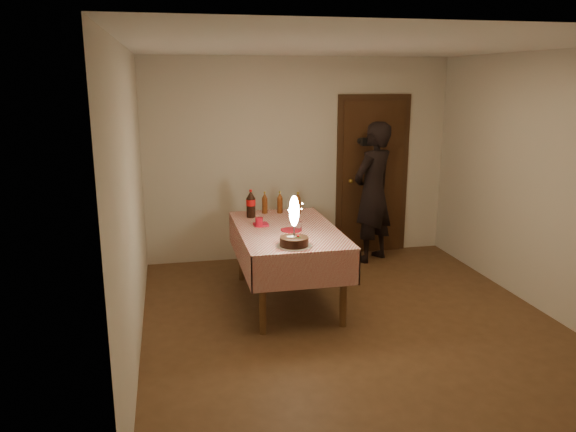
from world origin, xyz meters
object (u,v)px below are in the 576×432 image
at_px(red_plate, 291,230).
at_px(amber_bottle_right, 298,204).
at_px(red_cup, 259,222).
at_px(dining_table, 287,238).
at_px(amber_bottle_mid, 280,203).
at_px(clear_cup, 299,226).
at_px(cola_bottle, 251,204).
at_px(amber_bottle_left, 265,203).
at_px(photographer, 373,192).
at_px(birthday_cake, 294,234).

relative_size(red_plate, amber_bottle_right, 0.86).
height_order(red_plate, red_cup, red_cup).
relative_size(dining_table, amber_bottle_mid, 6.75).
xyz_separation_m(clear_cup, amber_bottle_right, (0.16, 0.69, 0.07)).
bearing_deg(red_cup, dining_table, -22.82).
relative_size(cola_bottle, amber_bottle_mid, 1.25).
bearing_deg(amber_bottle_left, amber_bottle_right, -15.76).
relative_size(amber_bottle_right, photographer, 0.14).
bearing_deg(dining_table, clear_cup, -41.95).
xyz_separation_m(clear_cup, amber_bottle_mid, (-0.04, 0.77, 0.07)).
height_order(birthday_cake, clear_cup, birthday_cake).
xyz_separation_m(cola_bottle, amber_bottle_right, (0.55, 0.05, -0.03)).
height_order(dining_table, amber_bottle_mid, amber_bottle_mid).
distance_m(red_plate, amber_bottle_mid, 0.79).
relative_size(red_cup, clear_cup, 1.11).
bearing_deg(dining_table, red_cup, 157.18).
bearing_deg(red_cup, amber_bottle_mid, 59.13).
height_order(red_plate, amber_bottle_right, amber_bottle_right).
bearing_deg(red_cup, photographer, 31.80).
bearing_deg(amber_bottle_left, amber_bottle_mid, -7.59).
height_order(red_cup, photographer, photographer).
bearing_deg(amber_bottle_right, dining_table, -113.25).
bearing_deg(amber_bottle_right, cola_bottle, -174.57).
bearing_deg(amber_bottle_right, red_plate, -108.48).
relative_size(dining_table, birthday_cake, 3.57).
height_order(red_cup, amber_bottle_right, amber_bottle_right).
relative_size(dining_table, clear_cup, 19.11).
height_order(cola_bottle, amber_bottle_mid, cola_bottle).
relative_size(birthday_cake, cola_bottle, 1.52).
distance_m(birthday_cake, cola_bottle, 1.21).
distance_m(red_cup, amber_bottle_right, 0.72).
relative_size(red_cup, photographer, 0.06).
relative_size(red_cup, amber_bottle_left, 0.39).
xyz_separation_m(birthday_cake, amber_bottle_mid, (0.13, 1.32, -0.00)).
distance_m(cola_bottle, amber_bottle_left, 0.24).
bearing_deg(photographer, red_cup, -148.20).
distance_m(clear_cup, cola_bottle, 0.76).
height_order(cola_bottle, amber_bottle_right, cola_bottle).
distance_m(red_cup, photographer, 1.94).
distance_m(dining_table, red_plate, 0.15).
bearing_deg(birthday_cake, amber_bottle_left, 91.72).
bearing_deg(amber_bottle_left, clear_cup, -75.00).
distance_m(clear_cup, amber_bottle_left, 0.83).
relative_size(amber_bottle_left, photographer, 0.14).
distance_m(birthday_cake, amber_bottle_left, 1.35).
xyz_separation_m(amber_bottle_right, photographer, (1.11, 0.54, -0.02)).
bearing_deg(red_cup, cola_bottle, 92.78).
distance_m(birthday_cake, red_plate, 0.57).
height_order(dining_table, cola_bottle, cola_bottle).
distance_m(red_plate, photographer, 1.83).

